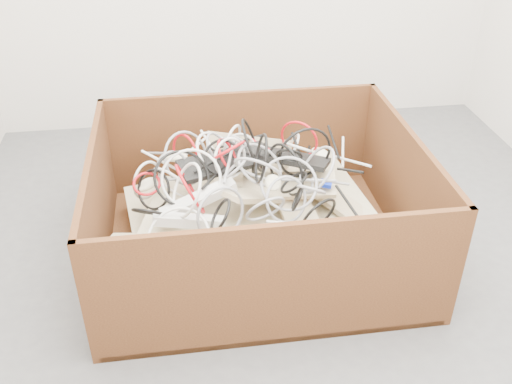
{
  "coord_description": "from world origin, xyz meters",
  "views": [
    {
      "loc": [
        -0.42,
        -1.91,
        1.63
      ],
      "look_at": [
        -0.13,
        0.14,
        0.3
      ],
      "focal_mm": 40.8,
      "sensor_mm": 36.0,
      "label": 1
    }
  ],
  "objects": [
    {
      "name": "cable_tangle",
      "position": [
        -0.22,
        0.14,
        0.41
      ],
      "size": [
        1.08,
        0.94,
        0.46
      ],
      "color": "gray",
      "rests_on": "keyboard_pile"
    },
    {
      "name": "keyboard_pile",
      "position": [
        -0.1,
        0.14,
        0.28
      ],
      "size": [
        1.12,
        0.93,
        0.31
      ],
      "color": "tan",
      "rests_on": "cardboard_box"
    },
    {
      "name": "cardboard_box",
      "position": [
        -0.15,
        0.12,
        0.13
      ],
      "size": [
        1.34,
        1.11,
        0.56
      ],
      "color": "#381B0E",
      "rests_on": "ground"
    },
    {
      "name": "vga_plug",
      "position": [
        0.16,
        0.1,
        0.34
      ],
      "size": [
        0.06,
        0.05,
        0.03
      ],
      "primitive_type": "cube",
      "rotation": [
        0.09,
        0.14,
        -0.27
      ],
      "color": "#0C25B9",
      "rests_on": "keyboard_pile"
    },
    {
      "name": "power_strip_right",
      "position": [
        -0.42,
        -0.06,
        0.32
      ],
      "size": [
        0.28,
        0.06,
        0.09
      ],
      "primitive_type": "cube",
      "rotation": [
        -0.1,
        0.17,
        -0.01
      ],
      "color": "silver",
      "rests_on": "keyboard_pile"
    },
    {
      "name": "ground",
      "position": [
        0.0,
        0.0,
        0.0
      ],
      "size": [
        3.0,
        3.0,
        0.0
      ],
      "primitive_type": "plane",
      "color": "#4A4A4C",
      "rests_on": "ground"
    },
    {
      "name": "power_strip_left",
      "position": [
        -0.38,
        0.04,
        0.35
      ],
      "size": [
        0.32,
        0.14,
        0.13
      ],
      "primitive_type": "cube",
      "rotation": [
        0.14,
        -0.26,
        0.26
      ],
      "color": "silver",
      "rests_on": "keyboard_pile"
    },
    {
      "name": "mice_scatter",
      "position": [
        -0.18,
        0.1,
        0.35
      ],
      "size": [
        0.89,
        0.6,
        0.18
      ],
      "color": "beige",
      "rests_on": "keyboard_pile"
    }
  ]
}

